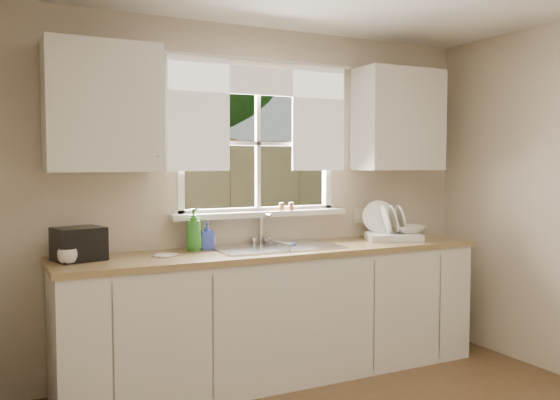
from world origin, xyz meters
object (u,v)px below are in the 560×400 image
dish_rack (392,231)px  black_appliance (79,244)px  cup (67,256)px  soap_bottle_a (194,230)px

dish_rack → black_appliance: dish_rack is taller
dish_rack → cup: 2.39m
dish_rack → soap_bottle_a: (-1.55, 0.14, 0.07)m
dish_rack → black_appliance: size_ratio=1.76×
soap_bottle_a → dish_rack: bearing=-26.5°
dish_rack → cup: bearing=-179.2°
soap_bottle_a → cup: bearing=170.4°
soap_bottle_a → black_appliance: 0.76m
soap_bottle_a → cup: size_ratio=2.50×
dish_rack → soap_bottle_a: 1.56m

